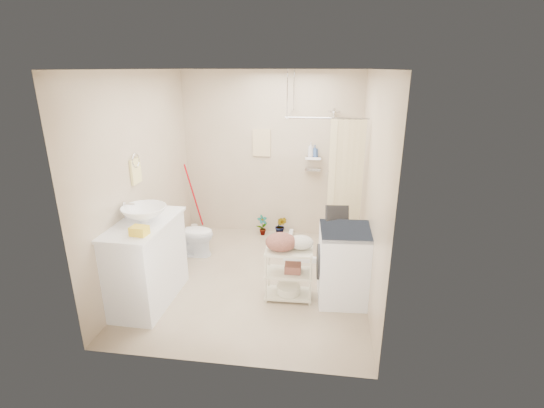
{
  "coord_description": "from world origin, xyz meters",
  "views": [
    {
      "loc": [
        0.85,
        -4.49,
        2.61
      ],
      "look_at": [
        0.2,
        0.25,
        0.96
      ],
      "focal_mm": 26.0,
      "sensor_mm": 36.0,
      "label": 1
    }
  ],
  "objects_px": {
    "toilet": "(191,234)",
    "washing_machine": "(345,264)",
    "vanity": "(145,262)",
    "laundry_rack": "(289,269)"
  },
  "relations": [
    {
      "from": "vanity",
      "to": "washing_machine",
      "type": "bearing_deg",
      "value": 10.41
    },
    {
      "from": "vanity",
      "to": "washing_machine",
      "type": "xyz_separation_m",
      "value": [
        2.3,
        0.36,
        -0.05
      ]
    },
    {
      "from": "vanity",
      "to": "washing_machine",
      "type": "distance_m",
      "value": 2.33
    },
    {
      "from": "toilet",
      "to": "vanity",
      "type": "bearing_deg",
      "value": 169.87
    },
    {
      "from": "laundry_rack",
      "to": "vanity",
      "type": "bearing_deg",
      "value": -172.22
    },
    {
      "from": "toilet",
      "to": "washing_machine",
      "type": "xyz_separation_m",
      "value": [
        2.18,
        -0.87,
        0.11
      ]
    },
    {
      "from": "washing_machine",
      "to": "laundry_rack",
      "type": "distance_m",
      "value": 0.66
    },
    {
      "from": "washing_machine",
      "to": "toilet",
      "type": "bearing_deg",
      "value": 154.66
    },
    {
      "from": "toilet",
      "to": "washing_machine",
      "type": "bearing_deg",
      "value": -116.26
    },
    {
      "from": "toilet",
      "to": "washing_machine",
      "type": "height_order",
      "value": "washing_machine"
    }
  ]
}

